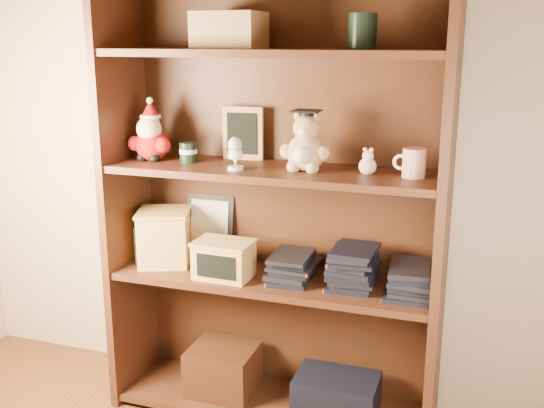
{
  "coord_description": "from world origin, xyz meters",
  "views": [
    {
      "loc": [
        0.61,
        -0.74,
        1.38
      ],
      "look_at": [
        -0.09,
        1.3,
        0.82
      ],
      "focal_mm": 42.0,
      "sensor_mm": 36.0,
      "label": 1
    }
  ],
  "objects": [
    {
      "name": "teachers_tin",
      "position": [
        -0.4,
        1.3,
        0.99
      ],
      "size": [
        0.06,
        0.06,
        0.07
      ],
      "color": "black",
      "rests_on": "shelf_upper"
    },
    {
      "name": "pink_figurine",
      "position": [
        0.25,
        1.3,
        0.98
      ],
      "size": [
        0.06,
        0.06,
        0.09
      ],
      "color": "beige",
      "rests_on": "shelf_upper"
    },
    {
      "name": "book_stack_left",
      "position": [
        -0.0,
        1.3,
        0.6
      ],
      "size": [
        0.14,
        0.2,
        0.1
      ],
      "color": "black",
      "rests_on": "shelf_lower"
    },
    {
      "name": "certificate_frame",
      "position": [
        -0.39,
        1.44,
        0.67
      ],
      "size": [
        0.2,
        0.05,
        0.24
      ],
      "color": "black",
      "rests_on": "shelf_lower"
    },
    {
      "name": "teacher_mug",
      "position": [
        0.39,
        1.3,
        1.0
      ],
      "size": [
        0.11,
        0.08,
        0.09
      ],
      "color": "silver",
      "rests_on": "shelf_upper"
    },
    {
      "name": "room_envelope",
      "position": [
        0.0,
        0.0,
        1.41
      ],
      "size": [
        3.04,
        3.04,
        2.51
      ],
      "color": "brown",
      "rests_on": "ground"
    },
    {
      "name": "bookcase",
      "position": [
        -0.09,
        1.36,
        0.78
      ],
      "size": [
        1.2,
        0.35,
        1.6
      ],
      "color": "#442313",
      "rests_on": "ground"
    },
    {
      "name": "egg_cup",
      "position": [
        -0.19,
        1.23,
        1.01
      ],
      "size": [
        0.05,
        0.05,
        0.11
      ],
      "color": "white",
      "rests_on": "shelf_upper"
    },
    {
      "name": "book_stack_mid",
      "position": [
        0.21,
        1.3,
        0.62
      ],
      "size": [
        0.14,
        0.2,
        0.14
      ],
      "color": "black",
      "rests_on": "shelf_lower"
    },
    {
      "name": "chalkboard_plaque",
      "position": [
        -0.24,
        1.42,
        1.04
      ],
      "size": [
        0.15,
        0.08,
        0.19
      ],
      "color": "#9E7547",
      "rests_on": "shelf_upper"
    },
    {
      "name": "santa_plush",
      "position": [
        -0.55,
        1.3,
        1.04
      ],
      "size": [
        0.17,
        0.12,
        0.24
      ],
      "color": "#A50F0F",
      "rests_on": "shelf_upper"
    },
    {
      "name": "shelf_lower",
      "position": [
        -0.09,
        1.3,
        0.54
      ],
      "size": [
        1.14,
        0.33,
        0.02
      ],
      "color": "#442313",
      "rests_on": "ground"
    },
    {
      "name": "book_stack_right",
      "position": [
        0.41,
        1.3,
        0.6
      ],
      "size": [
        0.14,
        0.2,
        0.1
      ],
      "color": "black",
      "rests_on": "shelf_lower"
    },
    {
      "name": "treats_box",
      "position": [
        -0.52,
        1.3,
        0.66
      ],
      "size": [
        0.24,
        0.24,
        0.21
      ],
      "color": "tan",
      "rests_on": "shelf_lower"
    },
    {
      "name": "pencils_box",
      "position": [
        -0.25,
        1.24,
        0.62
      ],
      "size": [
        0.21,
        0.15,
        0.14
      ],
      "color": "tan",
      "rests_on": "shelf_lower"
    },
    {
      "name": "grad_teddy_bear",
      "position": [
        0.04,
        1.3,
        1.03
      ],
      "size": [
        0.17,
        0.15,
        0.21
      ],
      "color": "tan",
      "rests_on": "shelf_upper"
    },
    {
      "name": "shelf_upper",
      "position": [
        -0.09,
        1.3,
        0.94
      ],
      "size": [
        1.14,
        0.33,
        0.02
      ],
      "color": "#442313",
      "rests_on": "ground"
    }
  ]
}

